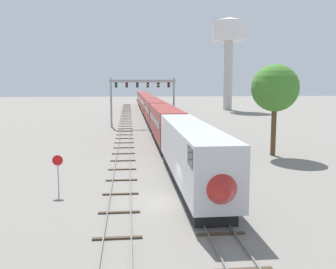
{
  "coord_description": "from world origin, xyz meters",
  "views": [
    {
      "loc": [
        -2.82,
        -25.17,
        8.07
      ],
      "look_at": [
        1.0,
        12.0,
        3.0
      ],
      "focal_mm": 40.92,
      "sensor_mm": 36.0,
      "label": 1
    }
  ],
  "objects_px": {
    "water_tower": "(229,37)",
    "trackside_tree_left": "(275,88)",
    "passenger_train": "(151,108)",
    "signal_gantry": "(143,91)",
    "stop_sign": "(58,169)"
  },
  "relations": [
    {
      "from": "water_tower",
      "to": "stop_sign",
      "type": "distance_m",
      "value": 92.76
    },
    {
      "from": "signal_gantry",
      "to": "water_tower",
      "type": "relative_size",
      "value": 0.45
    },
    {
      "from": "trackside_tree_left",
      "to": "water_tower",
      "type": "bearing_deg",
      "value": 79.36
    },
    {
      "from": "signal_gantry",
      "to": "trackside_tree_left",
      "type": "distance_m",
      "value": 32.56
    },
    {
      "from": "signal_gantry",
      "to": "water_tower",
      "type": "height_order",
      "value": "water_tower"
    },
    {
      "from": "trackside_tree_left",
      "to": "passenger_train",
      "type": "bearing_deg",
      "value": 104.83
    },
    {
      "from": "water_tower",
      "to": "trackside_tree_left",
      "type": "height_order",
      "value": "water_tower"
    },
    {
      "from": "passenger_train",
      "to": "water_tower",
      "type": "distance_m",
      "value": 42.16
    },
    {
      "from": "passenger_train",
      "to": "signal_gantry",
      "type": "bearing_deg",
      "value": -100.21
    },
    {
      "from": "signal_gantry",
      "to": "stop_sign",
      "type": "bearing_deg",
      "value": -100.32
    },
    {
      "from": "water_tower",
      "to": "signal_gantry",
      "type": "bearing_deg",
      "value": -122.91
    },
    {
      "from": "passenger_train",
      "to": "trackside_tree_left",
      "type": "bearing_deg",
      "value": -75.17
    },
    {
      "from": "water_tower",
      "to": "stop_sign",
      "type": "height_order",
      "value": "water_tower"
    },
    {
      "from": "passenger_train",
      "to": "signal_gantry",
      "type": "relative_size",
      "value": 10.57
    },
    {
      "from": "stop_sign",
      "to": "passenger_train",
      "type": "bearing_deg",
      "value": 79.71
    }
  ]
}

